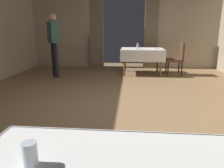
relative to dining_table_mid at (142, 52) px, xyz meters
The scene contains 8 objects.
ground 3.15m from the dining_table_mid, 101.18° to the right, with size 10.08×10.08×0.00m, color olive.
wall_back 1.57m from the dining_table_mid, 117.34° to the left, with size 6.40×0.27×3.00m.
dining_table_mid is the anchor object (origin of this frame).
chair_mid_right 1.02m from the dining_table_mid, ahead, with size 0.44×0.44×0.93m.
glass_near_c 5.69m from the dining_table_mid, 97.45° to the right, with size 0.06×0.06×0.11m, color silver.
flower_vase_mid 0.30m from the dining_table_mid, 129.50° to the right, with size 0.07×0.07×0.18m.
plate_mid_b 0.41m from the dining_table_mid, ahead, with size 0.21×0.21×0.01m, color white.
person_waiter_by_doorway 2.54m from the dining_table_mid, 165.30° to the right, with size 0.40×0.42×1.72m.
Camera 1 is at (0.28, -3.39, 1.32)m, focal length 34.43 mm.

